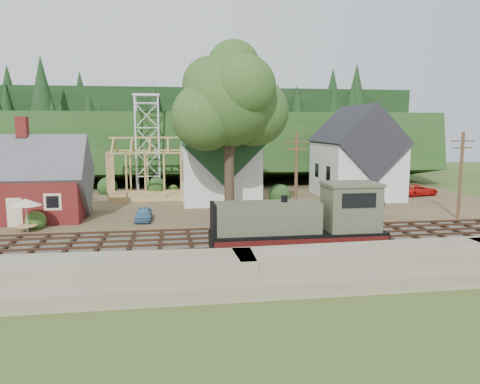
{
  "coord_description": "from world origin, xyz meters",
  "views": [
    {
      "loc": [
        -3.59,
        -32.36,
        8.46
      ],
      "look_at": [
        2.38,
        6.0,
        3.0
      ],
      "focal_mm": 35.0,
      "sensor_mm": 36.0,
      "label": 1
    }
  ],
  "objects": [
    {
      "name": "embankment",
      "position": [
        0.0,
        -8.5,
        0.0
      ],
      "size": [
        64.0,
        5.0,
        1.6
      ],
      "primitive_type": "cube",
      "color": "#7F7259",
      "rests_on": "ground"
    },
    {
      "name": "car_red",
      "position": [
        25.92,
        18.74,
        0.95
      ],
      "size": [
        5.02,
        3.13,
        1.3
      ],
      "primitive_type": "imported",
      "rotation": [
        0.0,
        0.0,
        1.79
      ],
      "color": "red",
      "rests_on": "village_flat"
    },
    {
      "name": "car_blue",
      "position": [
        -5.73,
        8.39,
        0.89
      ],
      "size": [
        1.53,
        3.51,
        1.18
      ],
      "primitive_type": "imported",
      "rotation": [
        0.0,
        0.0,
        -0.04
      ],
      "color": "#5084AC",
      "rests_on": "village_flat"
    },
    {
      "name": "village_flat",
      "position": [
        0.0,
        18.0,
        0.15
      ],
      "size": [
        64.0,
        26.0,
        0.3
      ],
      "primitive_type": "cube",
      "color": "brown",
      "rests_on": "ground"
    },
    {
      "name": "church",
      "position": [
        2.0,
        19.68,
        5.18
      ],
      "size": [
        8.4,
        15.17,
        13.0
      ],
      "color": "silver",
      "rests_on": "village_flat"
    },
    {
      "name": "ridge",
      "position": [
        0.0,
        58.0,
        0.0
      ],
      "size": [
        80.0,
        20.0,
        12.0
      ],
      "primitive_type": "cube",
      "color": "black",
      "rests_on": "ground"
    },
    {
      "name": "railroad_bed",
      "position": [
        0.0,
        0.0,
        0.08
      ],
      "size": [
        64.0,
        11.0,
        0.16
      ],
      "primitive_type": "cube",
      "color": "#726B5B",
      "rests_on": "ground"
    },
    {
      "name": "hillside",
      "position": [
        0.0,
        42.0,
        0.0
      ],
      "size": [
        70.0,
        28.96,
        12.74
      ],
      "primitive_type": "cube",
      "rotation": [
        -0.17,
        0.0,
        0.0
      ],
      "color": "#1E3F19",
      "rests_on": "ground"
    },
    {
      "name": "ground",
      "position": [
        0.0,
        0.0,
        0.0
      ],
      "size": [
        140.0,
        140.0,
        0.0
      ],
      "primitive_type": "plane",
      "color": "#384C1E",
      "rests_on": "ground"
    },
    {
      "name": "telegraph_pole_far",
      "position": [
        22.0,
        5.2,
        4.25
      ],
      "size": [
        2.2,
        0.28,
        8.0
      ],
      "color": "#4C331E",
      "rests_on": "ground"
    },
    {
      "name": "big_tree",
      "position": [
        2.17,
        10.08,
        10.22
      ],
      "size": [
        10.9,
        8.4,
        14.7
      ],
      "color": "#38281E",
      "rests_on": "village_flat"
    },
    {
      "name": "lattice_tower",
      "position": [
        -6.0,
        28.0,
        10.03
      ],
      "size": [
        3.2,
        3.2,
        12.12
      ],
      "color": "silver",
      "rests_on": "village_flat"
    },
    {
      "name": "depot",
      "position": [
        -16.0,
        11.0,
        3.21
      ],
      "size": [
        10.8,
        7.41,
        9.0
      ],
      "color": "#511612",
      "rests_on": "village_flat"
    },
    {
      "name": "timber_frame",
      "position": [
        -6.0,
        22.0,
        3.27
      ],
      "size": [
        8.2,
        6.2,
        6.99
      ],
      "color": "tan",
      "rests_on": "village_flat"
    },
    {
      "name": "telegraph_pole_near",
      "position": [
        7.0,
        5.2,
        4.25
      ],
      "size": [
        2.2,
        0.28,
        8.0
      ],
      "color": "#4C331E",
      "rests_on": "ground"
    },
    {
      "name": "locomotive",
      "position": [
        5.31,
        -3.0,
        2.05
      ],
      "size": [
        11.45,
        2.86,
        4.59
      ],
      "color": "black",
      "rests_on": "railroad_bed"
    },
    {
      "name": "patio_set",
      "position": [
        -14.52,
        5.5,
        2.52
      ],
      "size": [
        2.35,
        2.35,
        2.61
      ],
      "color": "silver",
      "rests_on": "village_flat"
    },
    {
      "name": "farmhouse",
      "position": [
        18.0,
        19.0,
        4.87
      ],
      "size": [
        8.4,
        10.8,
        10.6
      ],
      "color": "silver",
      "rests_on": "village_flat"
    }
  ]
}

